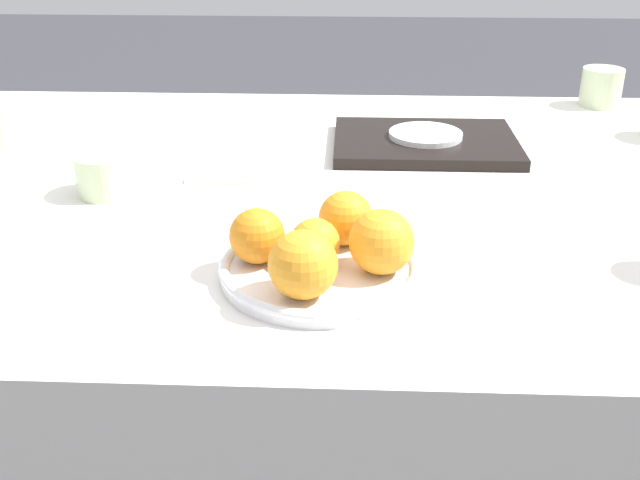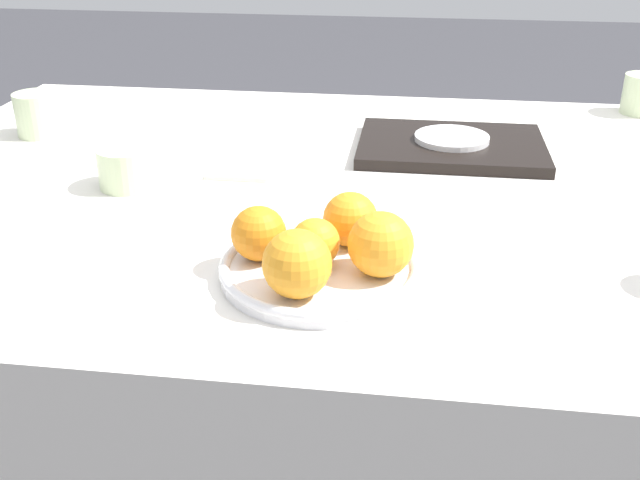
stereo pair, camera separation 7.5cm
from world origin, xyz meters
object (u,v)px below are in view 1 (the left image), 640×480
Objects in this scene: orange_1 at (316,243)px; orange_3 at (257,236)px; orange_2 at (303,265)px; orange_4 at (346,218)px; serving_tray at (425,143)px; side_plate at (426,135)px; cup_3 at (601,87)px; orange_0 at (382,242)px; cup_0 at (105,174)px; napkin at (223,169)px; cup_2 at (2,122)px; fruit_platter at (320,268)px.

orange_3 is at bearing 174.02° from orange_1.
orange_2 reaches higher than orange_4.
side_plate reaches higher than serving_tray.
orange_1 is 0.08m from orange_2.
cup_3 is (0.58, 0.87, -0.01)m from orange_2.
serving_tray is (0.10, 0.51, -0.04)m from orange_0.
cup_0 reaches higher than serving_tray.
cup_0 is 0.72× the size of napkin.
orange_2 is at bearing -43.76° from cup_2.
orange_2 is 0.60m from serving_tray.
fruit_platter is 0.98m from cup_3.
orange_3 reaches higher than cup_0.
orange_0 is 0.87× the size of cup_0.
orange_4 is 0.45m from side_plate.
orange_2 is at bearing -102.24° from fruit_platter.
orange_2 is 0.60m from side_plate.
cup_3 is at bearing 50.64° from orange_3.
orange_1 is 0.77× the size of orange_2.
fruit_platter is at bearing -39.02° from cup_2.
side_plate is 1.56× the size of cup_2.
orange_0 and orange_2 have the same top height.
orange_1 is at bearing 163.39° from fruit_platter.
orange_1 is 0.18× the size of serving_tray.
fruit_platter is 4.10× the size of orange_1.
orange_2 reaches higher than cup_3.
orange_4 is 0.21× the size of serving_tray.
orange_2 is 0.15m from orange_4.
orange_3 is (-0.15, 0.02, -0.01)m from orange_0.
orange_1 is (-0.08, 0.01, -0.01)m from orange_0.
cup_3 is at bearing 54.19° from orange_1.
napkin is (-0.35, -0.14, -0.02)m from side_plate.
orange_0 is at bearing -32.81° from cup_0.
orange_1 is 0.40m from napkin.
cup_3 reaches higher than side_plate.
orange_3 is 0.52× the size of side_plate.
cup_2 is at bearing 137.64° from orange_3.
orange_0 is 0.92× the size of cup_3.
serving_tray is (0.14, 0.43, -0.04)m from orange_4.
orange_1 reaches higher than side_plate.
cup_2 is at bearing 143.53° from orange_0.
orange_0 is (0.07, -0.01, 0.04)m from fruit_platter.
orange_1 is at bearing 170.80° from orange_0.
orange_3 is 0.55m from side_plate.
napkin is at bearing 125.16° from orange_4.
fruit_platter reaches higher than serving_tray.
cup_0 is 0.35m from cup_2.
side_plate is 0.37m from napkin.
cup_0 is at bearing 142.87° from orange_1.
orange_2 is at bearing -53.46° from orange_3.
cup_2 is at bearing 136.24° from orange_2.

